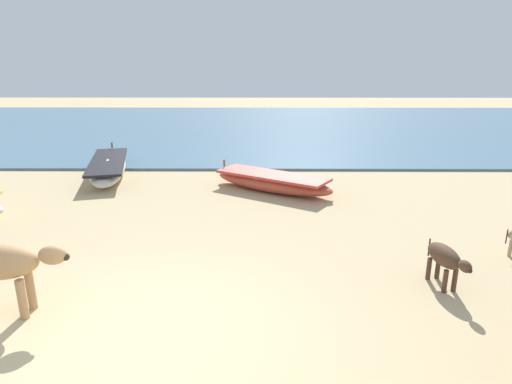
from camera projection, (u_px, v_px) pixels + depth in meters
The scene contains 6 objects.
ground at pixel (150, 337), 5.25m from camera, with size 80.00×80.00×0.00m, color tan.
sea_water at pixel (234, 126), 23.04m from camera, with size 60.00×20.00×0.08m, color slate.
fishing_boat_0 at pixel (108, 167), 12.84m from camera, with size 2.04×4.41×0.68m.
fishing_boat_3 at pixel (272, 182), 11.27m from camera, with size 3.40×2.64×0.66m.
calf_far_dark at pixel (445, 258), 6.33m from camera, with size 0.42×0.98×0.64m.
cow_second_adult_tan at pixel (0, 264), 5.54m from camera, with size 1.56×0.50×1.01m.
Camera 1 is at (1.34, -4.51, 3.21)m, focal length 30.02 mm.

